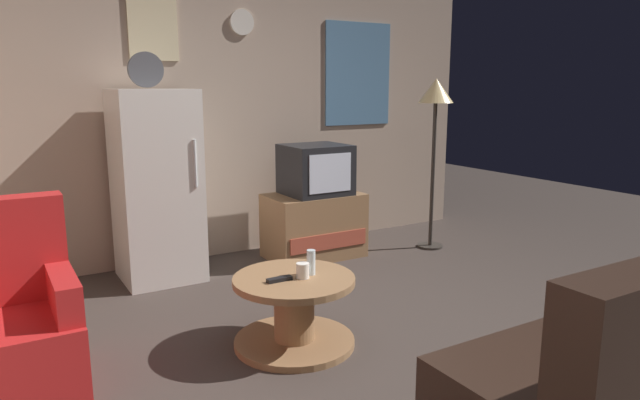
# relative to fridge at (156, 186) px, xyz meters

# --- Properties ---
(ground_plane) EXTENTS (12.00, 12.00, 0.00)m
(ground_plane) POSITION_rel_fridge_xyz_m (0.78, -2.03, -0.75)
(ground_plane) COLOR #3D332D
(wall_with_art) EXTENTS (5.20, 0.12, 2.74)m
(wall_with_art) POSITION_rel_fridge_xyz_m (0.79, 0.42, 0.62)
(wall_with_art) COLOR tan
(wall_with_art) RESTS_ON ground_plane
(fridge) EXTENTS (0.60, 0.62, 1.77)m
(fridge) POSITION_rel_fridge_xyz_m (0.00, 0.00, 0.00)
(fridge) COLOR silver
(fridge) RESTS_ON ground_plane
(tv_stand) EXTENTS (0.84, 0.53, 0.58)m
(tv_stand) POSITION_rel_fridge_xyz_m (1.36, -0.13, -0.47)
(tv_stand) COLOR #8E6642
(tv_stand) RESTS_ON ground_plane
(crt_tv) EXTENTS (0.54, 0.51, 0.44)m
(crt_tv) POSITION_rel_fridge_xyz_m (1.37, -0.13, 0.04)
(crt_tv) COLOR black
(crt_tv) RESTS_ON tv_stand
(standing_lamp) EXTENTS (0.32, 0.32, 1.59)m
(standing_lamp) POSITION_rel_fridge_xyz_m (2.47, -0.44, 0.60)
(standing_lamp) COLOR #332D28
(standing_lamp) RESTS_ON ground_plane
(coffee_table) EXTENTS (0.72, 0.72, 0.43)m
(coffee_table) POSITION_rel_fridge_xyz_m (0.35, -1.63, -0.54)
(coffee_table) COLOR #8E6642
(coffee_table) RESTS_ON ground_plane
(wine_glass) EXTENTS (0.05, 0.05, 0.15)m
(wine_glass) POSITION_rel_fridge_xyz_m (0.46, -1.65, -0.25)
(wine_glass) COLOR silver
(wine_glass) RESTS_ON coffee_table
(mug_ceramic_white) EXTENTS (0.08, 0.08, 0.09)m
(mug_ceramic_white) POSITION_rel_fridge_xyz_m (0.38, -1.68, -0.28)
(mug_ceramic_white) COLOR silver
(mug_ceramic_white) RESTS_ON coffee_table
(remote_control) EXTENTS (0.15, 0.04, 0.02)m
(remote_control) POSITION_rel_fridge_xyz_m (0.24, -1.65, -0.32)
(remote_control) COLOR black
(remote_control) RESTS_ON coffee_table
(armchair) EXTENTS (0.68, 0.68, 0.96)m
(armchair) POSITION_rel_fridge_xyz_m (-1.15, -1.34, -0.42)
(armchair) COLOR red
(armchair) RESTS_ON ground_plane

